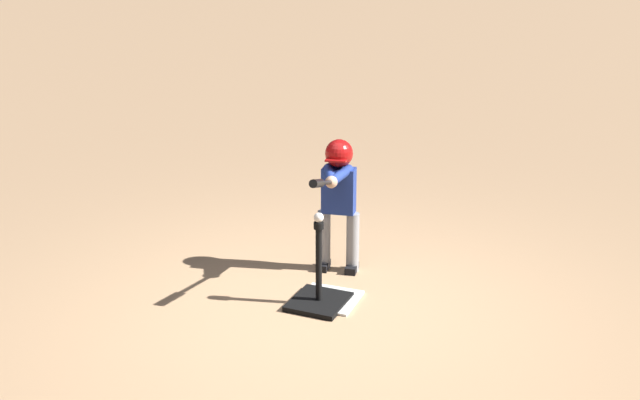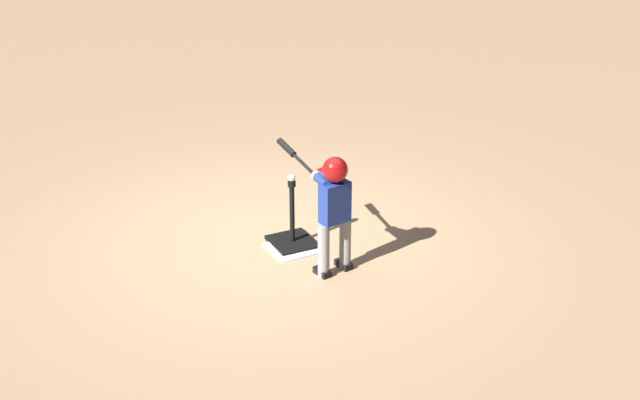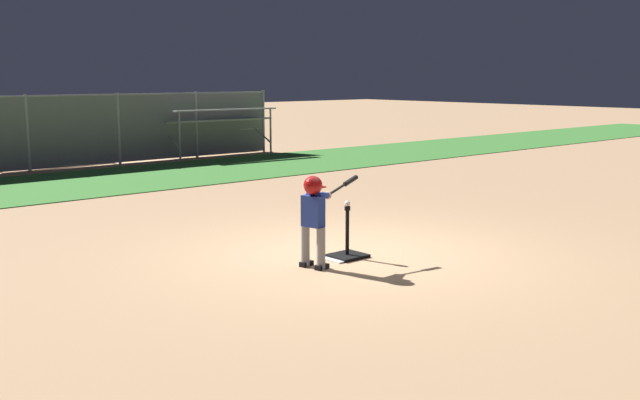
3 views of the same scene
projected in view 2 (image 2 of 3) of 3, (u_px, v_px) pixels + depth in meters
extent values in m
plane|color=tan|center=(276.00, 239.00, 8.80)|extent=(90.00, 90.00, 0.00)
cube|color=white|center=(293.00, 248.00, 8.59)|extent=(0.46, 0.46, 0.02)
cube|color=black|center=(293.00, 242.00, 8.68)|extent=(0.45, 0.40, 0.04)
cylinder|color=black|center=(292.00, 214.00, 8.56)|extent=(0.05, 0.05, 0.58)
cylinder|color=black|center=(292.00, 184.00, 8.43)|extent=(0.08, 0.08, 0.05)
cylinder|color=gray|center=(324.00, 251.00, 8.01)|extent=(0.12, 0.12, 0.51)
cube|color=black|center=(322.00, 272.00, 8.12)|extent=(0.19, 0.12, 0.06)
cylinder|color=gray|center=(345.00, 243.00, 8.15)|extent=(0.12, 0.12, 0.51)
cube|color=black|center=(344.00, 264.00, 8.25)|extent=(0.19, 0.12, 0.06)
cube|color=navy|center=(335.00, 202.00, 7.90)|extent=(0.19, 0.29, 0.38)
sphere|color=tan|center=(335.00, 171.00, 7.77)|extent=(0.19, 0.19, 0.19)
sphere|color=maroon|center=(335.00, 170.00, 7.77)|extent=(0.23, 0.23, 0.23)
cube|color=maroon|center=(329.00, 169.00, 7.85)|extent=(0.14, 0.19, 0.01)
cylinder|color=navy|center=(321.00, 181.00, 7.91)|extent=(0.31, 0.11, 0.11)
cylinder|color=navy|center=(329.00, 178.00, 7.95)|extent=(0.31, 0.21, 0.11)
sphere|color=tan|center=(316.00, 176.00, 8.04)|extent=(0.10, 0.10, 0.10)
cylinder|color=black|center=(298.00, 158.00, 8.22)|extent=(0.58, 0.13, 0.19)
cylinder|color=black|center=(286.00, 148.00, 8.34)|extent=(0.27, 0.11, 0.13)
cylinder|color=black|center=(317.00, 177.00, 8.03)|extent=(0.04, 0.05, 0.05)
sphere|color=white|center=(292.00, 178.00, 8.40)|extent=(0.07, 0.07, 0.07)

